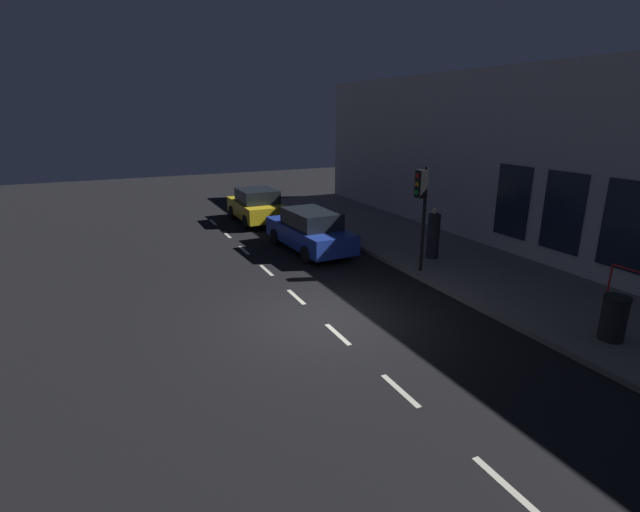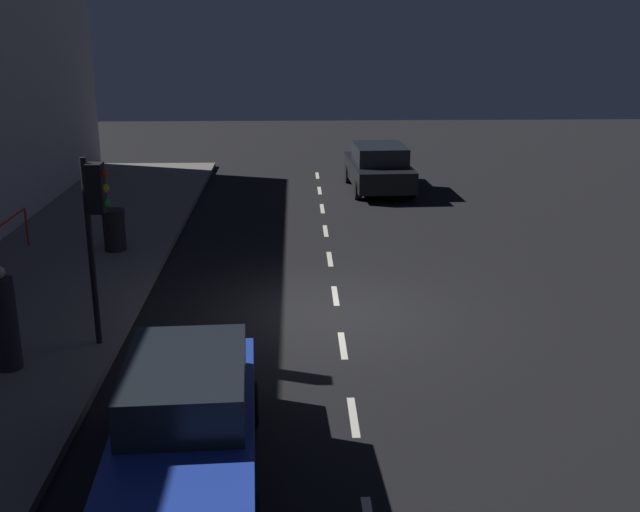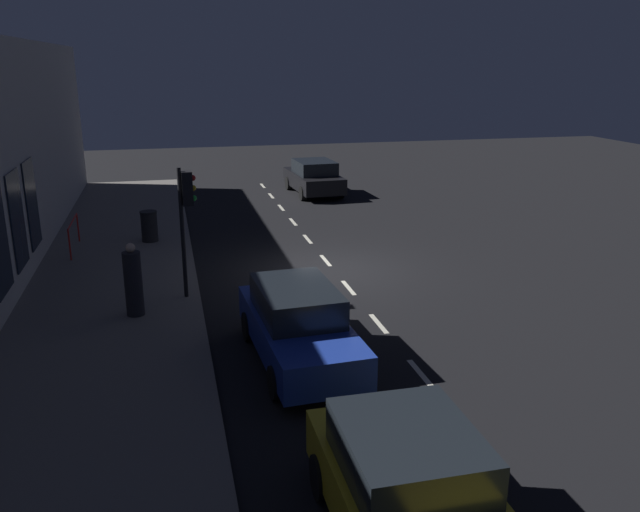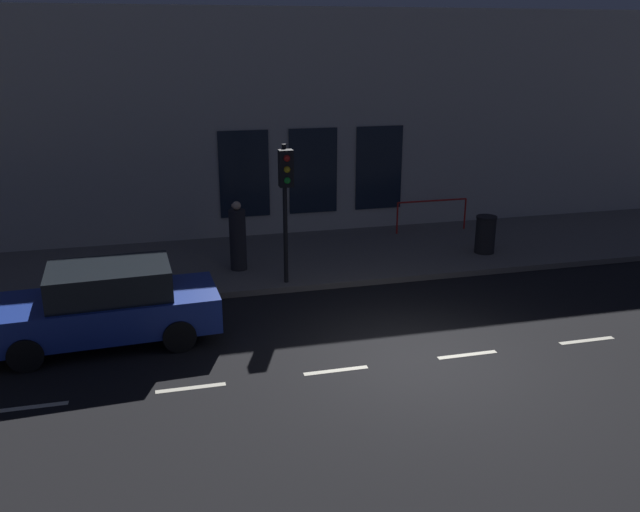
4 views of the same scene
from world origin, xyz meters
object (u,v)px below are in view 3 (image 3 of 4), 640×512
parked_car_2 (314,177)px  parked_car_1 (410,490)px  traffic_light (186,203)px  pedestrian_0 (133,282)px  trash_bin (149,226)px  parked_car_0 (298,325)px

parked_car_2 → parked_car_1: bearing=-102.8°
traffic_light → parked_car_1: 9.96m
pedestrian_0 → trash_bin: size_ratio=1.73×
parked_car_0 → parked_car_2: (-4.25, -17.05, 0.00)m
traffic_light → trash_bin: size_ratio=3.24×
parked_car_1 → trash_bin: bearing=-77.6°
pedestrian_0 → trash_bin: bearing=-61.4°
traffic_light → parked_car_2: size_ratio=0.76×
pedestrian_0 → trash_bin: 6.73m
parked_car_1 → pedestrian_0: bearing=-67.0°
parked_car_1 → trash_bin: size_ratio=3.75×
traffic_light → trash_bin: traffic_light is taller
traffic_light → pedestrian_0: (1.36, 0.99, -1.64)m
parked_car_0 → trash_bin: 10.22m
parked_car_2 → trash_bin: parked_car_2 is taller
parked_car_1 → pedestrian_0: size_ratio=2.17×
parked_car_0 → parked_car_2: 17.57m
parked_car_1 → pedestrian_0: 9.28m
parked_car_2 → pedestrian_0: 15.95m
parked_car_0 → parked_car_1: same height
pedestrian_0 → parked_car_2: bearing=-87.6°
parked_car_0 → trash_bin: (3.08, -9.74, -0.12)m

